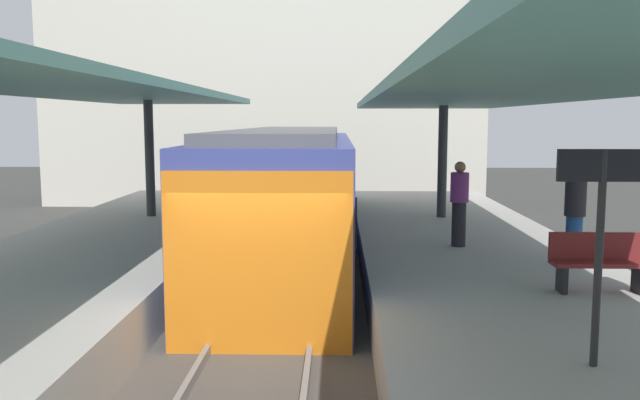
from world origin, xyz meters
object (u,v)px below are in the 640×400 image
at_px(commuter_train, 290,198).
at_px(platform_bench, 599,260).
at_px(platform_sign, 601,208).
at_px(passenger_near_bench, 575,214).
at_px(passenger_mid_platform, 459,202).

distance_m(commuter_train, platform_bench, 7.39).
bearing_deg(platform_bench, commuter_train, 131.80).
distance_m(platform_bench, platform_sign, 3.42).
relative_size(commuter_train, platform_sign, 5.50).
relative_size(platform_sign, passenger_near_bench, 1.32).
bearing_deg(passenger_mid_platform, commuter_train, 150.00).
distance_m(commuter_train, platform_sign, 9.31).
bearing_deg(passenger_near_bench, platform_sign, -107.09).
relative_size(passenger_near_bench, passenger_mid_platform, 0.99).
bearing_deg(platform_sign, commuter_train, 113.69).
xyz_separation_m(platform_bench, passenger_mid_platform, (-1.41, 3.48, 0.41)).
bearing_deg(platform_sign, passenger_near_bench, 72.91).
height_order(platform_bench, platform_sign, platform_sign).
distance_m(commuter_train, passenger_mid_platform, 4.06).
height_order(commuter_train, platform_sign, commuter_train).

